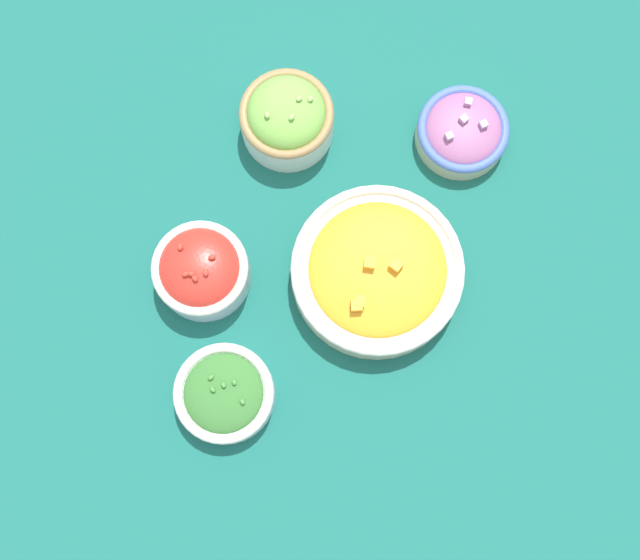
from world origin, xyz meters
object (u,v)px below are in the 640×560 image
at_px(bowl_squash, 377,271).
at_px(bowl_lettuce, 287,118).
at_px(bowl_broccoli, 224,394).
at_px(bowl_cherry_tomatoes, 201,270).
at_px(bowl_red_onion, 463,131).

bearing_deg(bowl_squash, bowl_lettuce, -139.32).
relative_size(bowl_broccoli, bowl_cherry_tomatoes, 1.03).
bearing_deg(bowl_squash, bowl_cherry_tomatoes, -79.15).
relative_size(bowl_red_onion, bowl_lettuce, 0.98).
bearing_deg(bowl_red_onion, bowl_cherry_tomatoes, -49.80).
relative_size(bowl_broccoli, bowl_squash, 0.57).
height_order(bowl_red_onion, bowl_squash, bowl_squash).
relative_size(bowl_broccoli, bowl_lettuce, 1.02).
distance_m(bowl_broccoli, bowl_cherry_tomatoes, 0.15).
height_order(bowl_squash, bowl_cherry_tomatoes, bowl_cherry_tomatoes).
bearing_deg(bowl_lettuce, bowl_broccoli, -1.16).
bearing_deg(bowl_red_onion, bowl_broccoli, -30.87).
xyz_separation_m(bowl_lettuce, bowl_cherry_tomatoes, (0.21, -0.06, -0.00)).
height_order(bowl_lettuce, bowl_cherry_tomatoes, bowl_lettuce).
bearing_deg(bowl_lettuce, bowl_cherry_tomatoes, -17.04).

